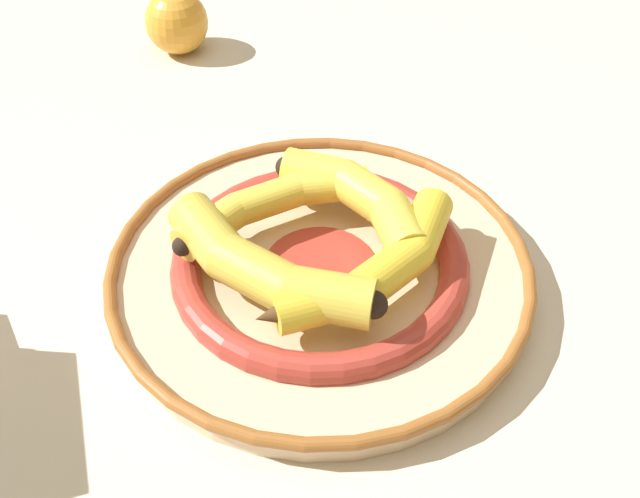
# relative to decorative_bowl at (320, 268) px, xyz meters

# --- Properties ---
(ground_plane) EXTENTS (2.80, 2.80, 0.00)m
(ground_plane) POSITION_rel_decorative_bowl_xyz_m (-0.03, 0.01, -0.02)
(ground_plane) COLOR beige
(decorative_bowl) EXTENTS (0.36, 0.36, 0.04)m
(decorative_bowl) POSITION_rel_decorative_bowl_xyz_m (0.00, 0.00, 0.00)
(decorative_bowl) COLOR beige
(decorative_bowl) RESTS_ON ground_plane
(banana_a) EXTENTS (0.20, 0.07, 0.03)m
(banana_a) POSITION_rel_decorative_bowl_xyz_m (-0.02, 0.06, 0.04)
(banana_a) COLOR yellow
(banana_a) RESTS_ON decorative_bowl
(banana_b) EXTENTS (0.14, 0.19, 0.04)m
(banana_b) POSITION_rel_decorative_bowl_xyz_m (-0.06, -0.02, 0.04)
(banana_b) COLOR gold
(banana_b) RESTS_ON decorative_bowl
(banana_c) EXTENTS (0.20, 0.11, 0.03)m
(banana_c) POSITION_rel_decorative_bowl_xyz_m (0.03, -0.05, 0.04)
(banana_c) COLOR yellow
(banana_c) RESTS_ON decorative_bowl
(banana_d) EXTENTS (0.10, 0.17, 0.04)m
(banana_d) POSITION_rel_decorative_bowl_xyz_m (0.05, 0.03, 0.04)
(banana_d) COLOR yellow
(banana_d) RESTS_ON decorative_bowl
(apple) EXTENTS (0.08, 0.08, 0.09)m
(apple) POSITION_rel_decorative_bowl_xyz_m (-0.03, 0.45, 0.02)
(apple) COLOR gold
(apple) RESTS_ON ground_plane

